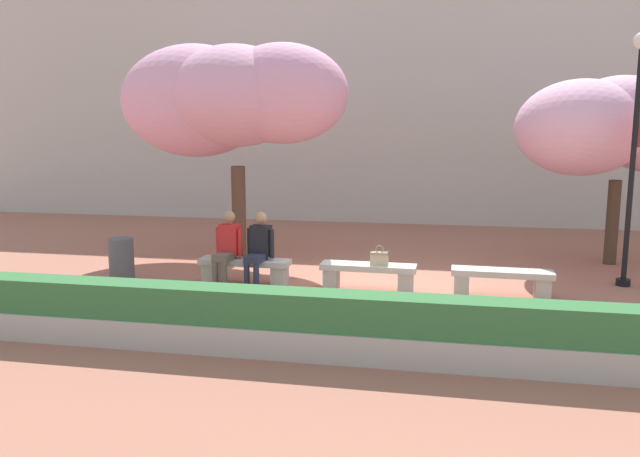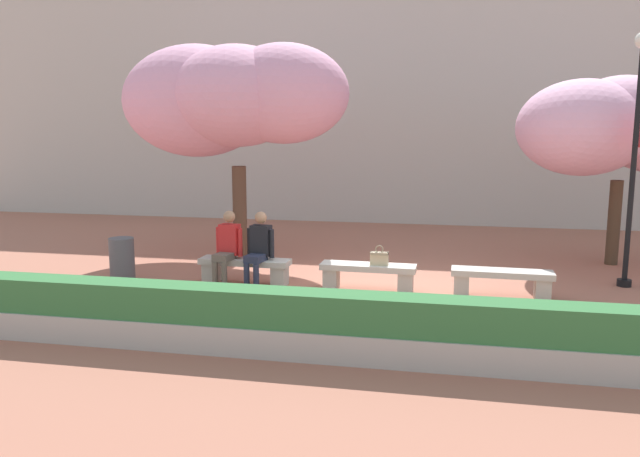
{
  "view_description": "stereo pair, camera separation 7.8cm",
  "coord_description": "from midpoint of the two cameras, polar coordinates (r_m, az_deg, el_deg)",
  "views": [
    {
      "loc": [
        1.2,
        -10.25,
        2.73
      ],
      "look_at": [
        -0.87,
        0.2,
        1.0
      ],
      "focal_mm": 35.0,
      "sensor_mm": 36.0,
      "label": 1
    },
    {
      "loc": [
        1.27,
        -10.23,
        2.73
      ],
      "look_at": [
        -0.87,
        0.2,
        1.0
      ],
      "focal_mm": 35.0,
      "sensor_mm": 36.0,
      "label": 2
    }
  ],
  "objects": [
    {
      "name": "ground_plane",
      "position": [
        10.67,
        4.61,
        -5.63
      ],
      "size": [
        100.0,
        100.0,
        0.0
      ],
      "primitive_type": "plane",
      "color": "#9E604C"
    },
    {
      "name": "building_facade",
      "position": [
        19.82,
        8.21,
        11.62
      ],
      "size": [
        28.0,
        4.0,
        7.17
      ],
      "primitive_type": "cube",
      "color": "#B7B2A8",
      "rests_on": "ground"
    },
    {
      "name": "stone_bench_west_end",
      "position": [
        11.07,
        -6.67,
        -3.54
      ],
      "size": [
        1.62,
        0.45,
        0.45
      ],
      "color": "#ADA89E",
      "rests_on": "ground"
    },
    {
      "name": "stone_bench_near_west",
      "position": [
        10.6,
        4.63,
        -4.08
      ],
      "size": [
        1.62,
        0.45,
        0.45
      ],
      "color": "#ADA89E",
      "rests_on": "ground"
    },
    {
      "name": "stone_bench_center",
      "position": [
        10.57,
        16.48,
        -4.47
      ],
      "size": [
        1.62,
        0.45,
        0.45
      ],
      "color": "#ADA89E",
      "rests_on": "ground"
    },
    {
      "name": "person_seated_left",
      "position": [
        11.03,
        -8.27,
        -1.48
      ],
      "size": [
        0.51,
        0.72,
        1.29
      ],
      "color": "black",
      "rests_on": "ground"
    },
    {
      "name": "person_seated_right",
      "position": [
        10.85,
        -5.41,
        -1.61
      ],
      "size": [
        0.51,
        0.72,
        1.29
      ],
      "color": "black",
      "rests_on": "ground"
    },
    {
      "name": "handbag",
      "position": [
        10.49,
        5.65,
        -2.65
      ],
      "size": [
        0.3,
        0.15,
        0.34
      ],
      "color": "tan",
      "rests_on": "stone_bench_near_west"
    },
    {
      "name": "cherry_tree_main",
      "position": [
        13.21,
        -7.94,
        11.72
      ],
      "size": [
        4.84,
        3.15,
        4.44
      ],
      "color": "#513828",
      "rests_on": "ground"
    },
    {
      "name": "cherry_tree_secondary",
      "position": [
        13.61,
        25.8,
        8.47
      ],
      "size": [
        3.94,
        2.77,
        3.73
      ],
      "color": "#473323",
      "rests_on": "ground"
    },
    {
      "name": "lamp_post_with_banner",
      "position": [
        11.82,
        27.13,
        7.4
      ],
      "size": [
        0.54,
        0.28,
        4.28
      ],
      "color": "black",
      "rests_on": "ground"
    },
    {
      "name": "planter_hedge_foreground",
      "position": [
        7.51,
        1.59,
        -8.98
      ],
      "size": [
        10.67,
        0.5,
        0.8
      ],
      "color": "#ADA89E",
      "rests_on": "ground"
    },
    {
      "name": "trash_bin",
      "position": [
        11.73,
        -17.47,
        -2.71
      ],
      "size": [
        0.44,
        0.44,
        0.78
      ],
      "primitive_type": "cylinder",
      "color": "#4C4C51",
      "rests_on": "ground"
    }
  ]
}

